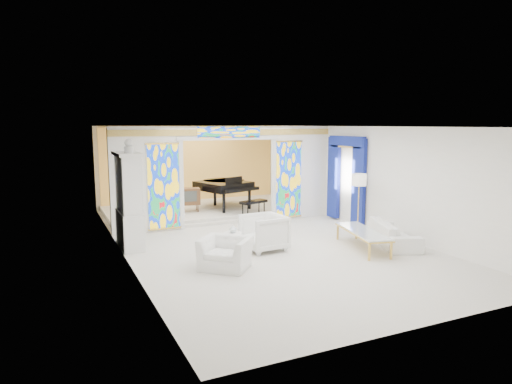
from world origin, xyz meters
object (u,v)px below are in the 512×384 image
tv_console (189,196)px  coffee_table (363,232)px  sofa (394,233)px  armchair_right (264,232)px  armchair_left (225,253)px  grand_piano (225,185)px  china_cabinet (129,201)px

tv_console → coffee_table: bearing=-54.5°
tv_console → sofa: bearing=-46.9°
armchair_right → tv_console: 4.73m
armchair_left → armchair_right: size_ratio=1.06×
coffee_table → grand_piano: (-1.39, 5.88, 0.52)m
china_cabinet → armchair_right: (2.91, -1.71, -0.73)m
sofa → china_cabinet: bearing=88.7°
tv_console → armchair_right: bearing=-74.8°
armchair_left → sofa: (4.62, 0.02, -0.04)m
china_cabinet → coffee_table: 5.86m
armchair_right → coffee_table: bearing=63.7°
sofa → tv_console: bearing=55.3°
armchair_right → grand_piano: (0.89, 4.96, 0.50)m
coffee_table → grand_piano: size_ratio=0.69×
armchair_left → tv_console: tv_console is taller
china_cabinet → armchair_left: size_ratio=2.64×
coffee_table → tv_console: 6.26m
china_cabinet → grand_piano: (3.80, 3.25, -0.22)m
china_cabinet → sofa: china_cabinet is taller
armchair_right → tv_console: tv_console is taller
armchair_left → sofa: 4.62m
china_cabinet → sofa: bearing=-23.1°
armchair_right → tv_console: (-0.47, 4.70, 0.24)m
coffee_table → grand_piano: bearing=103.3°
armchair_left → tv_console: 5.72m
armchair_right → grand_piano: 5.06m
china_cabinet → sofa: size_ratio=1.34×
sofa → grand_piano: bearing=43.7°
sofa → grand_piano: size_ratio=0.65×
china_cabinet → sofa: 6.76m
armchair_left → armchair_right: (1.36, 0.94, 0.11)m
sofa → armchair_right: bearing=96.0°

